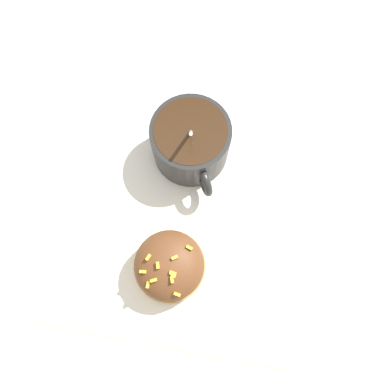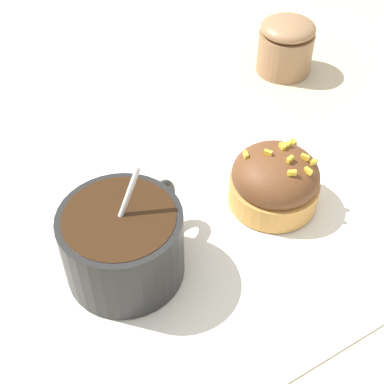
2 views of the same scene
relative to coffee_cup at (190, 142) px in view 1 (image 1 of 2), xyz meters
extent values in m
plane|color=#C6B793|center=(-0.07, 0.00, -0.04)|extent=(3.00, 3.00, 0.00)
cube|color=white|center=(-0.07, 0.00, -0.04)|extent=(0.34, 0.32, 0.00)
cylinder|color=black|center=(0.00, 0.00, 0.00)|extent=(0.09, 0.09, 0.06)
cylinder|color=#331E0F|center=(0.00, 0.00, 0.02)|extent=(0.08, 0.08, 0.01)
torus|color=black|center=(-0.05, -0.02, 0.00)|extent=(0.04, 0.03, 0.04)
ellipsoid|color=silver|center=(-0.03, 0.00, -0.03)|extent=(0.03, 0.02, 0.01)
cylinder|color=silver|center=(0.00, 0.00, 0.02)|extent=(0.05, 0.01, 0.09)
cylinder|color=#D19347|center=(-0.15, 0.01, -0.02)|extent=(0.08, 0.08, 0.02)
ellipsoid|color=brown|center=(-0.15, 0.01, 0.00)|extent=(0.08, 0.08, 0.04)
cube|color=yellow|center=(-0.14, 0.00, 0.02)|extent=(0.01, 0.01, 0.00)
cube|color=yellow|center=(-0.16, -0.01, 0.02)|extent=(0.00, 0.01, 0.00)
cube|color=yellow|center=(-0.15, 0.02, 0.02)|extent=(0.01, 0.00, 0.00)
cube|color=yellow|center=(-0.13, -0.01, 0.02)|extent=(0.01, 0.01, 0.00)
cube|color=yellow|center=(-0.17, 0.02, 0.01)|extent=(0.01, 0.00, 0.00)
cube|color=yellow|center=(-0.18, -0.01, 0.01)|extent=(0.00, 0.01, 0.00)
cube|color=yellow|center=(-0.16, 0.03, 0.02)|extent=(0.00, 0.01, 0.00)
cube|color=yellow|center=(-0.16, 0.00, 0.02)|extent=(0.01, 0.01, 0.00)
cube|color=yellow|center=(-0.17, 0.02, 0.02)|extent=(0.01, 0.01, 0.00)
cube|color=yellow|center=(-0.16, 0.00, 0.02)|extent=(0.01, 0.00, 0.00)
cube|color=yellow|center=(-0.14, 0.03, 0.02)|extent=(0.01, 0.01, 0.00)
camera|label=1|loc=(-0.18, -0.02, 0.41)|focal=35.00mm
camera|label=2|loc=(0.10, 0.25, 0.32)|focal=50.00mm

